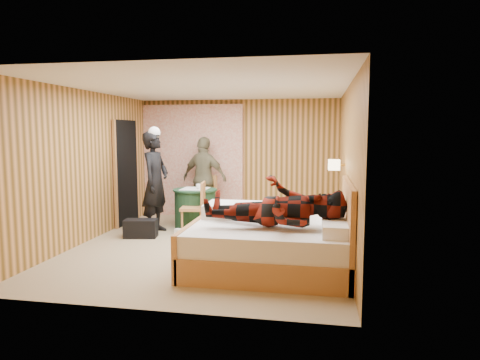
% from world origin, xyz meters
% --- Properties ---
extents(floor, '(4.20, 5.00, 0.01)m').
position_xyz_m(floor, '(0.00, 0.00, 0.00)').
color(floor, tan).
rests_on(floor, ground).
extents(ceiling, '(4.20, 5.00, 0.01)m').
position_xyz_m(ceiling, '(0.00, 0.00, 2.50)').
color(ceiling, white).
rests_on(ceiling, wall_back).
extents(wall_back, '(4.20, 0.02, 2.50)m').
position_xyz_m(wall_back, '(0.00, 2.50, 1.25)').
color(wall_back, tan).
rests_on(wall_back, floor).
extents(wall_left, '(0.02, 5.00, 2.50)m').
position_xyz_m(wall_left, '(-2.10, 0.00, 1.25)').
color(wall_left, tan).
rests_on(wall_left, floor).
extents(wall_right, '(0.02, 5.00, 2.50)m').
position_xyz_m(wall_right, '(2.10, 0.00, 1.25)').
color(wall_right, tan).
rests_on(wall_right, floor).
extents(curtain, '(2.20, 0.08, 2.40)m').
position_xyz_m(curtain, '(-1.00, 2.43, 1.20)').
color(curtain, silver).
rests_on(curtain, floor).
extents(doorway, '(0.06, 0.90, 2.05)m').
position_xyz_m(doorway, '(-2.06, 1.40, 1.02)').
color(doorway, black).
rests_on(doorway, floor).
extents(wall_lamp, '(0.26, 0.24, 0.16)m').
position_xyz_m(wall_lamp, '(1.92, 0.45, 1.30)').
color(wall_lamp, gold).
rests_on(wall_lamp, wall_right).
extents(bed, '(2.19, 1.72, 1.19)m').
position_xyz_m(bed, '(1.12, -0.90, 0.34)').
color(bed, '#BD804D').
rests_on(bed, floor).
extents(nightstand, '(0.45, 0.61, 0.59)m').
position_xyz_m(nightstand, '(1.88, 0.85, 0.31)').
color(nightstand, '#BD804D').
rests_on(nightstand, floor).
extents(round_table, '(0.84, 0.84, 0.74)m').
position_xyz_m(round_table, '(-0.64, 1.35, 0.37)').
color(round_table, '#214828').
rests_on(round_table, floor).
extents(chair_far, '(0.54, 0.54, 0.93)m').
position_xyz_m(chair_far, '(-0.61, 2.01, 0.54)').
color(chair_far, '#BD804D').
rests_on(chair_far, floor).
extents(chair_near, '(0.47, 0.47, 0.92)m').
position_xyz_m(chair_near, '(-0.46, 0.88, 0.54)').
color(chair_near, '#BD804D').
rests_on(chair_near, floor).
extents(duffel_bag, '(0.59, 0.38, 0.31)m').
position_xyz_m(duffel_bag, '(-1.33, 0.37, 0.16)').
color(duffel_bag, black).
rests_on(duffel_bag, floor).
extents(sneaker_left, '(0.32, 0.22, 0.13)m').
position_xyz_m(sneaker_left, '(-0.21, 1.09, 0.07)').
color(sneaker_left, white).
rests_on(sneaker_left, floor).
extents(sneaker_right, '(0.27, 0.15, 0.11)m').
position_xyz_m(sneaker_right, '(-0.67, 0.62, 0.06)').
color(sneaker_right, white).
rests_on(sneaker_right, floor).
extents(woman_standing, '(0.50, 0.71, 1.83)m').
position_xyz_m(woman_standing, '(-1.21, 0.79, 0.92)').
color(woman_standing, black).
rests_on(woman_standing, floor).
extents(man_at_table, '(1.09, 0.69, 1.72)m').
position_xyz_m(man_at_table, '(-0.64, 2.05, 0.86)').
color(man_at_table, '#6D6649').
rests_on(man_at_table, floor).
extents(man_on_bed, '(0.86, 0.67, 1.77)m').
position_xyz_m(man_on_bed, '(1.15, -1.13, 1.02)').
color(man_on_bed, '#651309').
rests_on(man_on_bed, bed).
extents(book_lower, '(0.17, 0.23, 0.02)m').
position_xyz_m(book_lower, '(1.88, 0.80, 0.60)').
color(book_lower, white).
rests_on(book_lower, nightstand).
extents(book_upper, '(0.18, 0.23, 0.02)m').
position_xyz_m(book_upper, '(1.88, 0.80, 0.62)').
color(book_upper, white).
rests_on(book_upper, nightstand).
extents(cup_nightstand, '(0.11, 0.11, 0.09)m').
position_xyz_m(cup_nightstand, '(1.88, 0.98, 0.64)').
color(cup_nightstand, white).
rests_on(cup_nightstand, nightstand).
extents(cup_table, '(0.14, 0.14, 0.10)m').
position_xyz_m(cup_table, '(-0.54, 1.30, 0.79)').
color(cup_table, white).
rests_on(cup_table, round_table).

